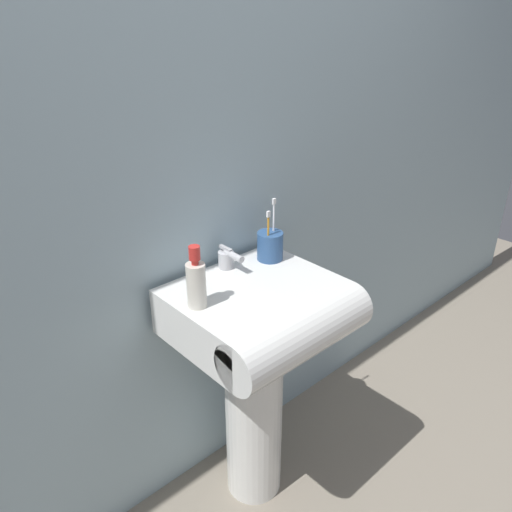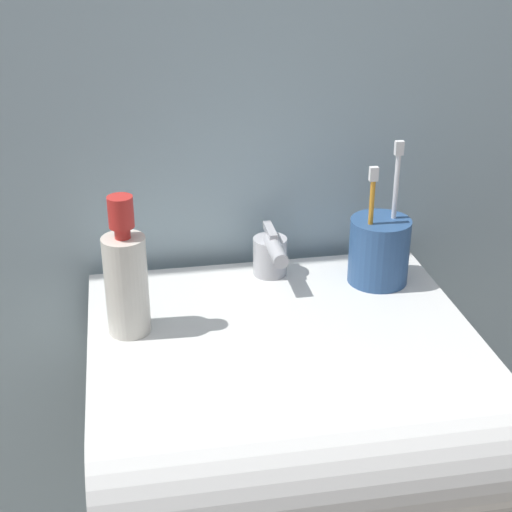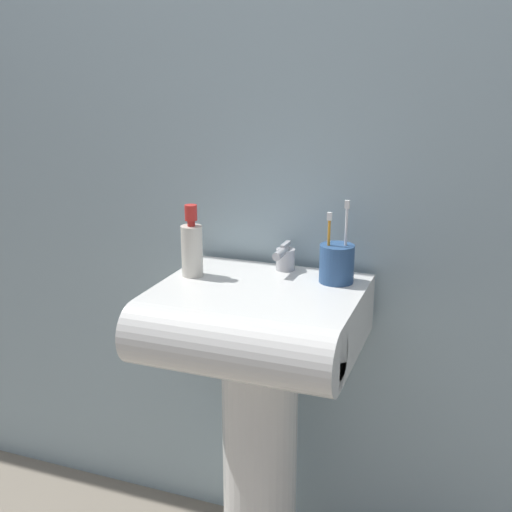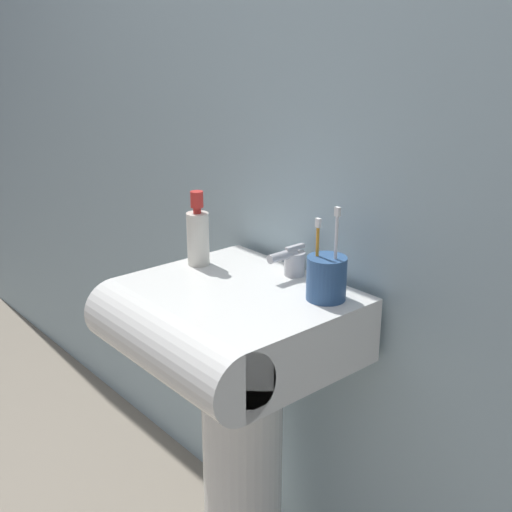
# 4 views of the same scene
# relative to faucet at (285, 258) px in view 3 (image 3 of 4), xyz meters

# --- Properties ---
(wall_back) EXTENTS (5.00, 0.05, 2.40)m
(wall_back) POSITION_rel_faucet_xyz_m (-0.02, 0.10, 0.30)
(wall_back) COLOR #9EB7C1
(wall_back) RESTS_ON ground
(sink_pedestal) EXTENTS (0.20, 0.20, 0.71)m
(sink_pedestal) POSITION_rel_faucet_xyz_m (-0.02, -0.15, -0.54)
(sink_pedestal) COLOR white
(sink_pedestal) RESTS_ON ground
(sink_basin) EXTENTS (0.50, 0.47, 0.15)m
(sink_basin) POSITION_rel_faucet_xyz_m (-0.02, -0.20, -0.11)
(sink_basin) COLOR white
(sink_basin) RESTS_ON sink_pedestal
(faucet) EXTENTS (0.05, 0.11, 0.07)m
(faucet) POSITION_rel_faucet_xyz_m (0.00, 0.00, 0.00)
(faucet) COLOR #B7B7BC
(faucet) RESTS_ON sink_basin
(toothbrush_cup) EXTENTS (0.09, 0.09, 0.21)m
(toothbrush_cup) POSITION_rel_faucet_xyz_m (0.15, -0.04, 0.01)
(toothbrush_cup) COLOR #2D5184
(toothbrush_cup) RESTS_ON sink_basin
(soap_bottle) EXTENTS (0.06, 0.06, 0.19)m
(soap_bottle) POSITION_rel_faucet_xyz_m (-0.21, -0.12, 0.04)
(soap_bottle) COLOR silver
(soap_bottle) RESTS_ON sink_basin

